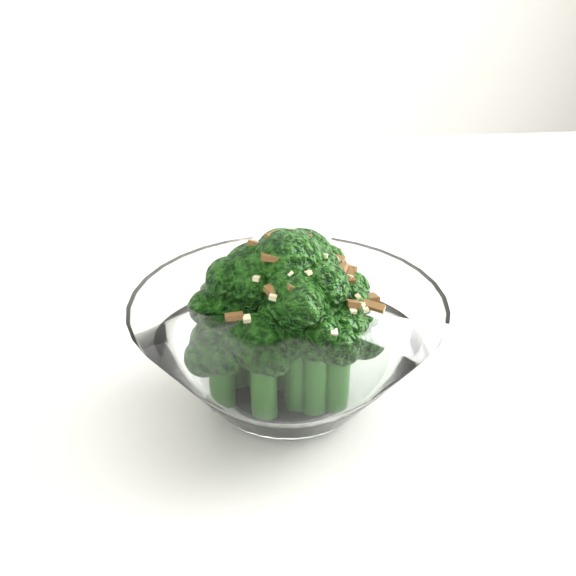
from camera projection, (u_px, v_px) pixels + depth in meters
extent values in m
cube|color=white|center=(332.00, 311.00, 0.68)|extent=(1.32, 0.99, 0.04)
cylinder|color=white|center=(288.00, 396.00, 0.54)|extent=(0.08, 0.08, 0.01)
cylinder|color=#1F5616|center=(288.00, 337.00, 0.52)|extent=(0.02, 0.02, 0.08)
sphere|color=#1A510F|center=(288.00, 267.00, 0.49)|extent=(0.05, 0.05, 0.05)
cylinder|color=#1F5616|center=(301.00, 324.00, 0.54)|extent=(0.02, 0.02, 0.07)
sphere|color=#1A510F|center=(301.00, 262.00, 0.51)|extent=(0.04, 0.04, 0.04)
cylinder|color=#1F5616|center=(257.00, 340.00, 0.52)|extent=(0.02, 0.02, 0.07)
sphere|color=#1A510F|center=(256.00, 278.00, 0.50)|extent=(0.05, 0.05, 0.05)
cylinder|color=#1F5616|center=(298.00, 364.00, 0.50)|extent=(0.02, 0.02, 0.07)
sphere|color=#1A510F|center=(298.00, 304.00, 0.48)|extent=(0.04, 0.04, 0.04)
cylinder|color=#1F5616|center=(335.00, 346.00, 0.53)|extent=(0.02, 0.02, 0.05)
sphere|color=#1A510F|center=(336.00, 298.00, 0.51)|extent=(0.04, 0.04, 0.04)
cylinder|color=#1F5616|center=(236.00, 351.00, 0.53)|extent=(0.02, 0.02, 0.05)
sphere|color=#1A510F|center=(234.00, 304.00, 0.51)|extent=(0.04, 0.04, 0.04)
cylinder|color=#1F5616|center=(337.00, 379.00, 0.50)|extent=(0.02, 0.02, 0.05)
sphere|color=#1A510F|center=(338.00, 333.00, 0.48)|extent=(0.04, 0.04, 0.04)
cylinder|color=#1F5616|center=(264.00, 387.00, 0.49)|extent=(0.02, 0.02, 0.05)
sphere|color=#1A510F|center=(263.00, 343.00, 0.48)|extent=(0.04, 0.04, 0.04)
cylinder|color=#1F5616|center=(335.00, 333.00, 0.56)|extent=(0.02, 0.02, 0.04)
sphere|color=#1A510F|center=(336.00, 297.00, 0.54)|extent=(0.04, 0.04, 0.04)
cylinder|color=#1F5616|center=(222.00, 382.00, 0.51)|extent=(0.02, 0.02, 0.04)
sphere|color=#1A510F|center=(220.00, 345.00, 0.49)|extent=(0.04, 0.04, 0.04)
cylinder|color=#1F5616|center=(279.00, 329.00, 0.56)|extent=(0.02, 0.02, 0.04)
sphere|color=#1A510F|center=(279.00, 292.00, 0.55)|extent=(0.04, 0.04, 0.04)
cylinder|color=#1F5616|center=(315.00, 379.00, 0.50)|extent=(0.02, 0.02, 0.05)
sphere|color=#1A510F|center=(316.00, 333.00, 0.48)|extent=(0.04, 0.04, 0.04)
cylinder|color=#1F5616|center=(250.00, 350.00, 0.53)|extent=(0.02, 0.02, 0.04)
sphere|color=#1A510F|center=(249.00, 308.00, 0.52)|extent=(0.04, 0.04, 0.04)
cube|color=brown|center=(234.00, 316.00, 0.46)|extent=(0.01, 0.01, 0.00)
cube|color=brown|center=(296.00, 252.00, 0.53)|extent=(0.01, 0.01, 0.00)
cube|color=brown|center=(335.00, 259.00, 0.50)|extent=(0.01, 0.01, 0.00)
cube|color=brown|center=(332.00, 259.00, 0.51)|extent=(0.01, 0.01, 0.00)
cube|color=brown|center=(338.00, 263.00, 0.52)|extent=(0.01, 0.01, 0.01)
cube|color=brown|center=(276.00, 237.00, 0.49)|extent=(0.02, 0.02, 0.01)
cube|color=brown|center=(282.00, 238.00, 0.49)|extent=(0.01, 0.01, 0.01)
cube|color=brown|center=(371.00, 298.00, 0.50)|extent=(0.01, 0.01, 0.01)
cube|color=brown|center=(244.00, 259.00, 0.49)|extent=(0.01, 0.01, 0.01)
cube|color=brown|center=(273.00, 258.00, 0.47)|extent=(0.02, 0.01, 0.01)
cube|color=brown|center=(338.00, 257.00, 0.52)|extent=(0.01, 0.01, 0.01)
cube|color=brown|center=(300.00, 237.00, 0.50)|extent=(0.02, 0.01, 0.00)
cube|color=brown|center=(293.00, 254.00, 0.54)|extent=(0.01, 0.01, 0.00)
cube|color=brown|center=(288.00, 249.00, 0.52)|extent=(0.01, 0.01, 0.01)
cube|color=brown|center=(235.00, 265.00, 0.49)|extent=(0.01, 0.02, 0.01)
cube|color=brown|center=(348.00, 275.00, 0.49)|extent=(0.01, 0.01, 0.01)
cube|color=brown|center=(268.00, 248.00, 0.53)|extent=(0.01, 0.01, 0.01)
cube|color=brown|center=(335.00, 263.00, 0.52)|extent=(0.01, 0.01, 0.01)
cube|color=brown|center=(301.00, 249.00, 0.53)|extent=(0.01, 0.01, 0.01)
cube|color=brown|center=(373.00, 306.00, 0.48)|extent=(0.01, 0.01, 0.01)
cube|color=brown|center=(246.00, 253.00, 0.49)|extent=(0.01, 0.01, 0.01)
cube|color=brown|center=(253.00, 250.00, 0.52)|extent=(0.01, 0.01, 0.01)
cube|color=brown|center=(340.00, 269.00, 0.49)|extent=(0.01, 0.01, 0.01)
cube|color=brown|center=(291.00, 286.00, 0.46)|extent=(0.01, 0.01, 0.01)
cube|color=brown|center=(260.00, 245.00, 0.49)|extent=(0.02, 0.01, 0.01)
cube|color=brown|center=(353.00, 303.00, 0.48)|extent=(0.01, 0.01, 0.01)
cube|color=brown|center=(253.00, 255.00, 0.54)|extent=(0.02, 0.01, 0.01)
cube|color=brown|center=(272.00, 258.00, 0.54)|extent=(0.01, 0.01, 0.00)
cube|color=brown|center=(347.00, 267.00, 0.51)|extent=(0.01, 0.01, 0.01)
cube|color=brown|center=(286.00, 238.00, 0.51)|extent=(0.02, 0.01, 0.01)
cube|color=brown|center=(284.00, 250.00, 0.54)|extent=(0.01, 0.01, 0.01)
cube|color=brown|center=(245.00, 258.00, 0.50)|extent=(0.02, 0.01, 0.00)
cube|color=brown|center=(313.00, 243.00, 0.51)|extent=(0.01, 0.01, 0.01)
cube|color=brown|center=(311.00, 294.00, 0.47)|extent=(0.01, 0.01, 0.01)
cube|color=brown|center=(274.00, 291.00, 0.47)|extent=(0.01, 0.01, 0.01)
cube|color=beige|center=(275.00, 244.00, 0.52)|extent=(0.00, 0.00, 0.00)
cube|color=beige|center=(280.00, 238.00, 0.49)|extent=(0.01, 0.01, 0.00)
cube|color=beige|center=(307.00, 245.00, 0.50)|extent=(0.01, 0.01, 0.00)
cube|color=beige|center=(286.00, 252.00, 0.53)|extent=(0.00, 0.00, 0.00)
cube|color=beige|center=(247.00, 319.00, 0.46)|extent=(0.00, 0.01, 0.00)
cube|color=beige|center=(308.00, 273.00, 0.47)|extent=(0.00, 0.00, 0.00)
cube|color=beige|center=(324.00, 256.00, 0.49)|extent=(0.01, 0.01, 0.00)
cube|color=beige|center=(280.00, 236.00, 0.50)|extent=(0.01, 0.01, 0.00)
cube|color=beige|center=(366.00, 310.00, 0.48)|extent=(0.00, 0.00, 0.00)
cube|color=beige|center=(332.00, 259.00, 0.53)|extent=(0.01, 0.01, 0.00)
cube|color=beige|center=(337.00, 260.00, 0.50)|extent=(0.00, 0.00, 0.00)
cube|color=beige|center=(330.00, 267.00, 0.48)|extent=(0.01, 0.01, 0.00)
cube|color=beige|center=(353.00, 311.00, 0.47)|extent=(0.00, 0.00, 0.00)
cube|color=beige|center=(256.00, 278.00, 0.47)|extent=(0.01, 0.01, 0.00)
cube|color=beige|center=(238.00, 263.00, 0.49)|extent=(0.00, 0.00, 0.00)
cube|color=beige|center=(226.00, 266.00, 0.51)|extent=(0.01, 0.01, 0.00)
cube|color=beige|center=(271.00, 244.00, 0.49)|extent=(0.00, 0.00, 0.00)
cube|color=beige|center=(333.00, 332.00, 0.46)|extent=(0.01, 0.01, 0.01)
cube|color=beige|center=(290.00, 274.00, 0.47)|extent=(0.01, 0.00, 0.00)
cube|color=beige|center=(273.00, 297.00, 0.46)|extent=(0.01, 0.01, 0.00)
cube|color=beige|center=(362.00, 305.00, 0.48)|extent=(0.00, 0.00, 0.00)
cube|color=beige|center=(358.00, 296.00, 0.48)|extent=(0.00, 0.00, 0.00)
cube|color=beige|center=(245.00, 255.00, 0.53)|extent=(0.01, 0.01, 0.01)
cube|color=beige|center=(302.00, 281.00, 0.47)|extent=(0.01, 0.01, 0.01)
cube|color=beige|center=(351.00, 277.00, 0.49)|extent=(0.01, 0.01, 0.00)
cube|color=beige|center=(229.00, 264.00, 0.52)|extent=(0.00, 0.00, 0.00)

